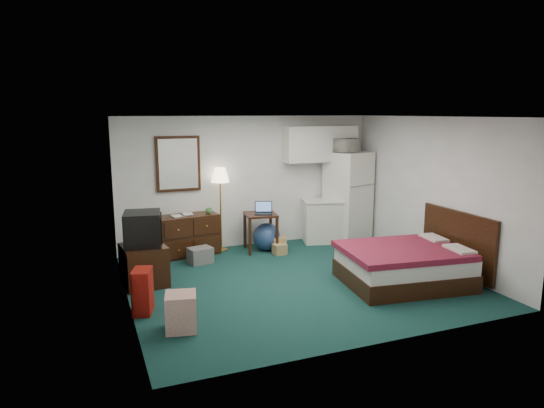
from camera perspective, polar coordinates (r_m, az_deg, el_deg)
name	(u,v)px	position (r m, az deg, el deg)	size (l,w,h in m)	color
floor	(296,280)	(7.62, 2.84, -8.96)	(5.00, 4.50, 0.01)	#103E3B
ceiling	(298,117)	(7.17, 3.02, 10.20)	(5.00, 4.50, 0.01)	silver
walls	(297,201)	(7.29, 2.93, 0.33)	(5.01, 4.51, 2.50)	silver
mirror	(178,164)	(8.94, -10.99, 4.67)	(0.80, 0.06, 1.00)	white
upper_cabinets	(320,144)	(9.69, 5.72, 7.05)	(1.50, 0.35, 0.70)	silver
headboard	(457,242)	(8.20, 20.98, -4.22)	(0.06, 1.56, 1.00)	black
dresser	(188,235)	(8.95, -9.89, -3.62)	(1.09, 0.49, 0.74)	black
floor_lamp	(221,210)	(9.07, -6.06, -0.65)	(0.34, 0.34, 1.57)	gold
desk	(261,232)	(9.08, -1.35, -3.33)	(0.57, 0.57, 0.72)	black
exercise_ball	(267,237)	(9.14, -0.63, -3.87)	(0.52, 0.52, 0.52)	navy
kitchen_counter	(323,221)	(9.76, 5.97, -2.06)	(0.75, 0.57, 0.82)	silver
fridge	(348,196)	(9.90, 8.90, 0.90)	(0.74, 0.74, 1.79)	silver
bed	(404,266)	(7.65, 15.23, -7.03)	(1.76, 1.37, 0.56)	maroon
tv_stand	(144,265)	(7.59, -14.83, -6.96)	(0.61, 0.66, 0.61)	black
suitcase	(143,291)	(6.57, -14.99, -9.90)	(0.23, 0.36, 0.59)	maroon
retail_box	(181,312)	(6.01, -10.64, -12.37)	(0.36, 0.36, 0.45)	beige
file_bin	(200,255)	(8.49, -8.44, -5.99)	(0.39, 0.29, 0.27)	slate
cardboard_box_a	(280,249)	(8.91, 0.91, -5.35)	(0.23, 0.19, 0.19)	#A08249
cardboard_box_b	(280,244)	(9.08, 0.90, -4.73)	(0.24, 0.28, 0.28)	#A08249
laptop	(263,208)	(8.92, -1.01, -0.51)	(0.32, 0.26, 0.22)	black
crt_tv	(143,229)	(7.47, -14.98, -2.82)	(0.55, 0.59, 0.50)	black
microwave	(346,144)	(9.74, 8.70, 7.03)	(0.49, 0.27, 0.33)	silver
book_a	(172,211)	(8.73, -11.71, -0.76)	(0.17, 0.02, 0.24)	#A08249
book_b	(182,209)	(8.85, -10.50, -0.53)	(0.18, 0.02, 0.24)	#A08249
mug	(209,210)	(8.91, -7.44, -0.75)	(0.13, 0.10, 0.13)	#4A8842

